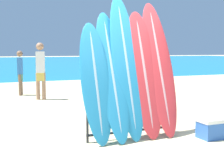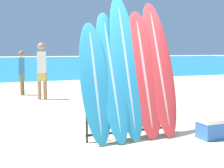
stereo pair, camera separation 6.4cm
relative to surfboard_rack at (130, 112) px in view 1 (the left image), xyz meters
name	(u,v)px [view 1 (the left image)]	position (x,y,z in m)	size (l,w,h in m)	color
ground_plane	(151,145)	(0.14, -0.53, -0.46)	(160.00, 160.00, 0.00)	beige
ocean_water	(1,62)	(0.14, 39.63, -0.46)	(120.00, 60.00, 0.01)	teal
surfboard_rack	(130,112)	(0.00, 0.00, 0.00)	(1.60, 0.04, 0.85)	#28282D
surfboard_slot_0	(96,82)	(-0.62, 0.02, 0.55)	(0.51, 0.74, 2.02)	teal
surfboard_slot_1	(112,75)	(-0.30, 0.08, 0.65)	(0.50, 0.95, 2.22)	teal
surfboard_slot_2	(126,66)	(-0.01, 0.11, 0.80)	(0.52, 0.91, 2.53)	teal
surfboard_slot_3	(144,73)	(0.31, 0.07, 0.67)	(0.58, 0.81, 2.26)	red
surfboard_slot_4	(159,67)	(0.64, 0.10, 0.76)	(0.55, 0.93, 2.45)	red
person_near_water	(20,71)	(-1.14, 6.18, 0.37)	(0.21, 0.25, 1.52)	#846047
person_mid_beach	(40,69)	(-0.66, 4.95, 0.51)	(0.30, 0.24, 1.77)	#A87A5B
cooler_box	(215,128)	(1.37, -0.58, -0.28)	(0.59, 0.35, 0.36)	#2D60B7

